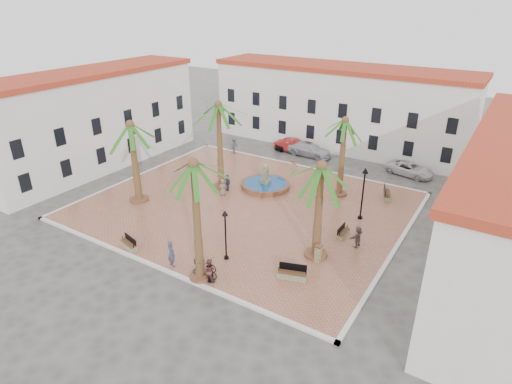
{
  "coord_description": "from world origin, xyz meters",
  "views": [
    {
      "loc": [
        18.49,
        -27.78,
        16.73
      ],
      "look_at": [
        1.0,
        0.0,
        1.6
      ],
      "focal_mm": 30.0,
      "sensor_mm": 36.0,
      "label": 1
    }
  ],
  "objects_px": {
    "lamppost_s": "(225,226)",
    "bicycle_b": "(205,272)",
    "pedestrian_fountain_a": "(222,187)",
    "bench_ne": "(387,195)",
    "pedestrian_east": "(358,236)",
    "palm_ne": "(345,129)",
    "cyclist_a": "(171,254)",
    "fountain": "(265,184)",
    "car_silver": "(309,149)",
    "bollard_se": "(200,268)",
    "bench_e": "(343,233)",
    "bench_s": "(129,245)",
    "car_red": "(294,146)",
    "car_white": "(410,169)",
    "pedestrian_fountain_b": "(227,182)",
    "bench_se": "(292,275)",
    "cyclist_b": "(209,270)",
    "bicycle_a": "(205,263)",
    "lamppost_e": "(364,185)",
    "bollard_n": "(294,166)",
    "palm_nw": "(219,114)",
    "palm_s": "(194,177)",
    "palm_sw": "(131,134)",
    "pedestrian_north": "(234,145)",
    "bollard_e": "(318,253)",
    "litter_bin": "(210,276)",
    "car_black": "(290,146)",
    "palm_e": "(321,178)"
  },
  "relations": [
    {
      "from": "bicycle_a",
      "to": "car_red",
      "type": "xyz_separation_m",
      "value": [
        -6.07,
        24.4,
        0.12
      ]
    },
    {
      "from": "fountain",
      "to": "car_silver",
      "type": "distance_m",
      "value": 10.56
    },
    {
      "from": "palm_sw",
      "to": "bollard_se",
      "type": "height_order",
      "value": "palm_sw"
    },
    {
      "from": "pedestrian_north",
      "to": "pedestrian_fountain_b",
      "type": "bearing_deg",
      "value": -152.32
    },
    {
      "from": "palm_nw",
      "to": "palm_ne",
      "type": "bearing_deg",
      "value": 23.43
    },
    {
      "from": "bollard_se",
      "to": "cyclist_a",
      "type": "relative_size",
      "value": 0.69
    },
    {
      "from": "bollard_se",
      "to": "car_black",
      "type": "distance_m",
      "value": 26.17
    },
    {
      "from": "bicycle_a",
      "to": "bicycle_b",
      "type": "bearing_deg",
      "value": -141.7
    },
    {
      "from": "cyclist_b",
      "to": "pedestrian_fountain_b",
      "type": "height_order",
      "value": "cyclist_b"
    },
    {
      "from": "bicycle_a",
      "to": "bollard_se",
      "type": "bearing_deg",
      "value": -160.79
    },
    {
      "from": "bench_ne",
      "to": "pedestrian_east",
      "type": "bearing_deg",
      "value": 164.75
    },
    {
      "from": "pedestrian_fountain_a",
      "to": "palm_nw",
      "type": "bearing_deg",
      "value": 132.82
    },
    {
      "from": "cyclist_a",
      "to": "lamppost_s",
      "type": "bearing_deg",
      "value": -114.39
    },
    {
      "from": "palm_sw",
      "to": "bollard_se",
      "type": "bearing_deg",
      "value": -27.07
    },
    {
      "from": "bollard_se",
      "to": "pedestrian_fountain_a",
      "type": "bearing_deg",
      "value": 119.74
    },
    {
      "from": "fountain",
      "to": "car_silver",
      "type": "relative_size",
      "value": 0.89
    },
    {
      "from": "bench_s",
      "to": "bollard_e",
      "type": "distance_m",
      "value": 13.51
    },
    {
      "from": "car_black",
      "to": "palm_nw",
      "type": "bearing_deg",
      "value": 157.22
    },
    {
      "from": "bench_e",
      "to": "bench_ne",
      "type": "height_order",
      "value": "bench_ne"
    },
    {
      "from": "bench_s",
      "to": "bench_se",
      "type": "relative_size",
      "value": 0.89
    },
    {
      "from": "bicycle_b",
      "to": "pedestrian_fountain_a",
      "type": "relative_size",
      "value": 1.09
    },
    {
      "from": "bollard_se",
      "to": "car_red",
      "type": "distance_m",
      "value": 26.02
    },
    {
      "from": "car_white",
      "to": "lamppost_e",
      "type": "bearing_deg",
      "value": -172.82
    },
    {
      "from": "lamppost_s",
      "to": "bicycle_b",
      "type": "height_order",
      "value": "lamppost_s"
    },
    {
      "from": "cyclist_b",
      "to": "fountain",
      "type": "bearing_deg",
      "value": -86.29
    },
    {
      "from": "bench_se",
      "to": "pedestrian_fountain_b",
      "type": "relative_size",
      "value": 1.26
    },
    {
      "from": "bench_e",
      "to": "litter_bin",
      "type": "bearing_deg",
      "value": 153.04
    },
    {
      "from": "bollard_se",
      "to": "car_silver",
      "type": "xyz_separation_m",
      "value": [
        -4.34,
        25.03,
        -0.08
      ]
    },
    {
      "from": "bench_ne",
      "to": "lamppost_e",
      "type": "distance_m",
      "value": 5.72
    },
    {
      "from": "pedestrian_east",
      "to": "bench_e",
      "type": "bearing_deg",
      "value": -108.74
    },
    {
      "from": "fountain",
      "to": "pedestrian_fountain_a",
      "type": "distance_m",
      "value": 4.33
    },
    {
      "from": "bench_ne",
      "to": "cyclist_b",
      "type": "distance_m",
      "value": 19.14
    },
    {
      "from": "car_white",
      "to": "pedestrian_fountain_b",
      "type": "bearing_deg",
      "value": 146.27
    },
    {
      "from": "palm_ne",
      "to": "cyclist_a",
      "type": "bearing_deg",
      "value": -107.15
    },
    {
      "from": "fountain",
      "to": "palm_s",
      "type": "relative_size",
      "value": 0.56
    },
    {
      "from": "bench_s",
      "to": "car_red",
      "type": "height_order",
      "value": "car_red"
    },
    {
      "from": "bench_se",
      "to": "cyclist_b",
      "type": "bearing_deg",
      "value": -163.03
    },
    {
      "from": "palm_ne",
      "to": "bicycle_b",
      "type": "xyz_separation_m",
      "value": [
        -2.37,
        -16.64,
        -5.68
      ]
    },
    {
      "from": "bollard_e",
      "to": "car_white",
      "type": "relative_size",
      "value": 0.27
    },
    {
      "from": "bench_e",
      "to": "bench_ne",
      "type": "distance_m",
      "value": 8.43
    },
    {
      "from": "bollard_n",
      "to": "car_white",
      "type": "bearing_deg",
      "value": 31.0
    },
    {
      "from": "palm_sw",
      "to": "bicycle_b",
      "type": "distance_m",
      "value": 14.68
    },
    {
      "from": "bench_e",
      "to": "car_white",
      "type": "relative_size",
      "value": 0.33
    },
    {
      "from": "palm_ne",
      "to": "bench_ne",
      "type": "height_order",
      "value": "palm_ne"
    },
    {
      "from": "bench_e",
      "to": "bicycle_b",
      "type": "distance_m",
      "value": 11.22
    },
    {
      "from": "pedestrian_fountain_b",
      "to": "palm_sw",
      "type": "bearing_deg",
      "value": -111.09
    },
    {
      "from": "bench_s",
      "to": "bollard_n",
      "type": "bearing_deg",
      "value": 94.64
    },
    {
      "from": "bollard_se",
      "to": "palm_sw",
      "type": "bearing_deg",
      "value": 152.93
    },
    {
      "from": "palm_s",
      "to": "pedestrian_fountain_b",
      "type": "relative_size",
      "value": 5.24
    },
    {
      "from": "pedestrian_fountain_b",
      "to": "palm_e",
      "type": "bearing_deg",
      "value": -5.17
    }
  ]
}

